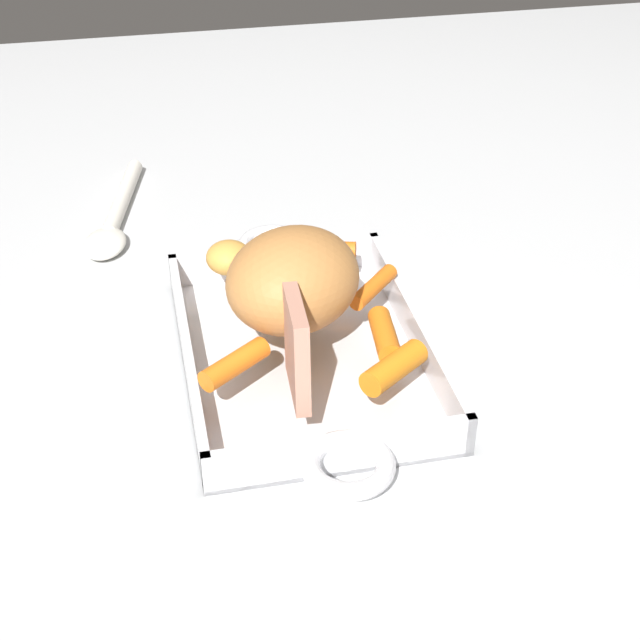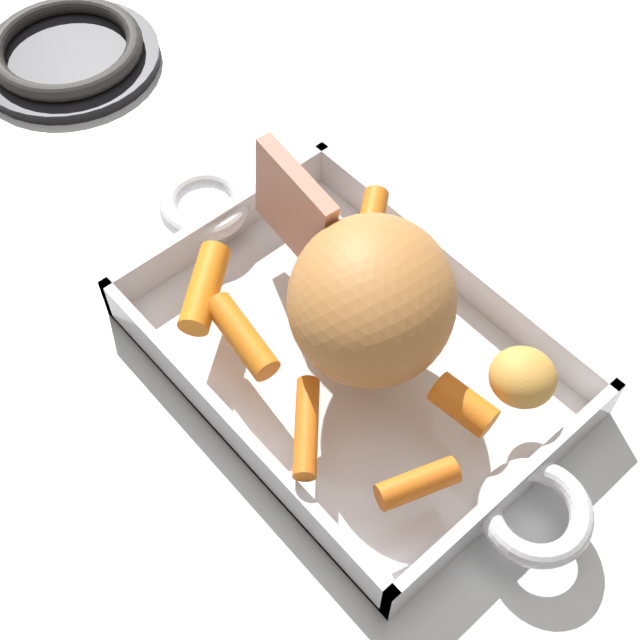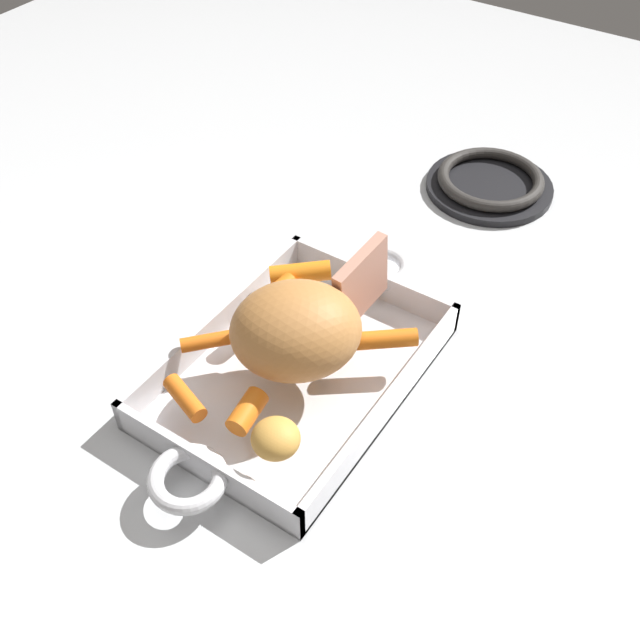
% 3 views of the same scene
% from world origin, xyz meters
% --- Properties ---
extents(ground_plane, '(2.03, 2.03, 0.00)m').
position_xyz_m(ground_plane, '(0.00, 0.00, 0.00)').
color(ground_plane, silver).
extents(roasting_dish, '(0.42, 0.22, 0.04)m').
position_xyz_m(roasting_dish, '(0.00, 0.00, 0.01)').
color(roasting_dish, silver).
rests_on(roasting_dish, ground_plane).
extents(pork_roast, '(0.17, 0.17, 0.09)m').
position_xyz_m(pork_roast, '(0.01, 0.01, 0.08)').
color(pork_roast, '#B9783E').
rests_on(pork_roast, roasting_dish).
extents(roast_slice_thick, '(0.09, 0.02, 0.09)m').
position_xyz_m(roast_slice_thick, '(-0.09, 0.02, 0.08)').
color(roast_slice_thick, tan).
rests_on(roast_slice_thick, roasting_dish).
extents(baby_carrot_short, '(0.05, 0.03, 0.02)m').
position_xyz_m(baby_carrot_short, '(0.10, 0.01, 0.05)').
color(baby_carrot_short, orange).
rests_on(baby_carrot_short, roasting_dish).
extents(baby_carrot_southeast, '(0.07, 0.03, 0.02)m').
position_xyz_m(baby_carrot_southeast, '(-0.04, -0.06, 0.05)').
color(baby_carrot_southeast, orange).
rests_on(baby_carrot_southeast, roasting_dish).
extents(baby_carrot_center_left, '(0.03, 0.06, 0.02)m').
position_xyz_m(baby_carrot_center_left, '(0.11, -0.05, 0.05)').
color(baby_carrot_center_left, orange).
rests_on(baby_carrot_center_left, roasting_dish).
extents(baby_carrot_northeast, '(0.06, 0.07, 0.03)m').
position_xyz_m(baby_carrot_northeast, '(-0.09, -0.06, 0.05)').
color(baby_carrot_northeast, orange).
rests_on(baby_carrot_northeast, roasting_dish).
extents(baby_carrot_long, '(0.06, 0.06, 0.02)m').
position_xyz_m(baby_carrot_long, '(0.04, -0.08, 0.05)').
color(baby_carrot_long, orange).
rests_on(baby_carrot_long, roasting_dish).
extents(baby_carrot_northwest, '(0.06, 0.07, 0.02)m').
position_xyz_m(baby_carrot_northwest, '(-0.06, 0.07, 0.05)').
color(baby_carrot_northwest, orange).
rests_on(baby_carrot_northwest, roasting_dish).
extents(potato_golden_small, '(0.05, 0.05, 0.03)m').
position_xyz_m(potato_golden_small, '(0.11, 0.05, 0.06)').
color(potato_golden_small, gold).
rests_on(potato_golden_small, roasting_dish).
extents(stove_burner_rear, '(0.17, 0.17, 0.03)m').
position_xyz_m(stove_burner_rear, '(-0.43, 0.03, 0.01)').
color(stove_burner_rear, black).
rests_on(stove_burner_rear, ground_plane).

